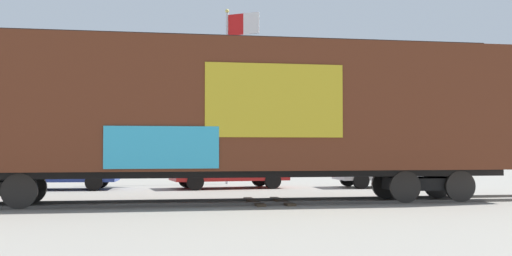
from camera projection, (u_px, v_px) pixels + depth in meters
ground_plane at (240, 203)px, 17.66m from camera, size 260.00×260.00×0.00m
track at (226, 202)px, 17.63m from camera, size 59.99×4.81×0.08m
freight_car at (220, 109)px, 17.68m from camera, size 17.15×3.68×4.79m
flagpole at (234, 67)px, 27.52m from camera, size 1.44×0.92×7.81m
hillside at (197, 125)px, 76.19m from camera, size 142.32×30.92×13.58m
parked_car_blue at (54, 168)px, 23.64m from camera, size 4.71×1.98×1.66m
parked_car_red at (227, 167)px, 24.42m from camera, size 4.73×2.59×1.65m
parked_car_silver at (386, 165)px, 25.15m from camera, size 4.30×2.05×1.82m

